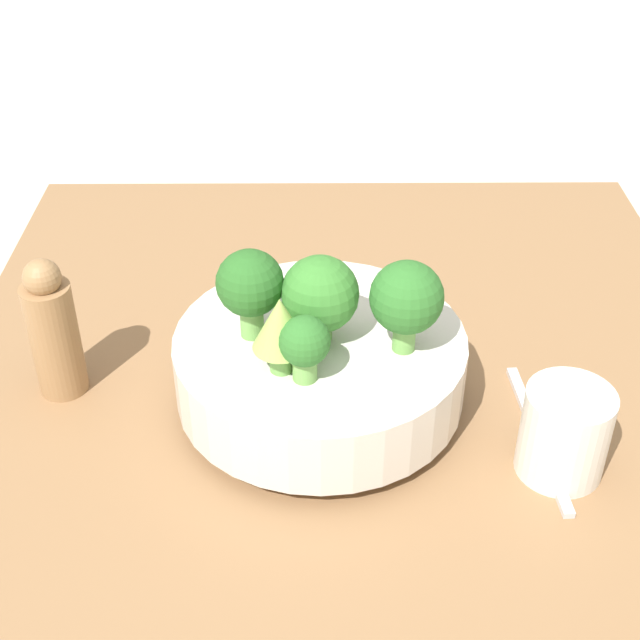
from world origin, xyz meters
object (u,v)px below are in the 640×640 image
object	(u,v)px
bowl	(320,367)
pepper_mill	(54,330)
cup	(564,432)
fork	(538,436)

from	to	relation	value
bowl	pepper_mill	world-z (taller)	pepper_mill
cup	fork	size ratio (longest dim) A/B	0.43
bowl	pepper_mill	bearing A→B (deg)	84.01
pepper_mill	fork	size ratio (longest dim) A/B	0.75
cup	pepper_mill	size ratio (longest dim) A/B	0.57
pepper_mill	fork	xyz separation A→B (m)	(-0.08, -0.45, -0.07)
bowl	cup	size ratio (longest dim) A/B	3.22
fork	pepper_mill	bearing A→B (deg)	80.18
cup	fork	world-z (taller)	cup
fork	cup	bearing A→B (deg)	-165.43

